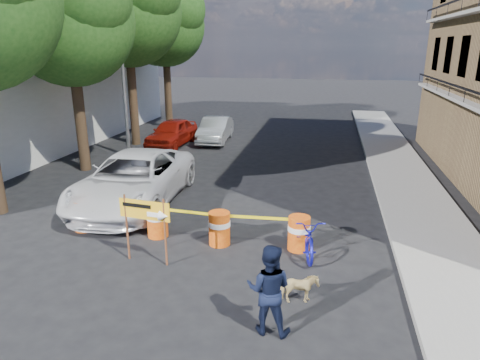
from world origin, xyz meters
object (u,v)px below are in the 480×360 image
at_px(pedestrian, 269,289).
at_px(sedan_red, 172,132).
at_px(barrel_far_right, 299,232).
at_px(barrel_mid_right, 219,228).
at_px(detour_sign, 150,216).
at_px(dog, 299,289).
at_px(sedan_silver, 216,130).
at_px(bicycle, 307,216).
at_px(suv_white, 134,179).
at_px(barrel_far_left, 84,214).
at_px(barrel_mid_left, 157,220).

relative_size(pedestrian, sedan_red, 0.43).
distance_m(barrel_far_right, sedan_red, 13.09).
bearing_deg(barrel_mid_right, detour_sign, -134.91).
height_order(dog, sedan_silver, sedan_silver).
bearing_deg(bicycle, barrel_far_right, 127.91).
distance_m(detour_sign, sedan_red, 12.88).
height_order(detour_sign, suv_white, detour_sign).
bearing_deg(barrel_far_right, bicycle, -39.08).
bearing_deg(suv_white, detour_sign, -61.98).
xyz_separation_m(barrel_mid_right, pedestrian, (1.77, -3.31, 0.39)).
distance_m(barrel_far_right, suv_white, 6.04).
bearing_deg(suv_white, sedan_silver, 86.49).
distance_m(barrel_mid_right, sedan_red, 12.14).
xyz_separation_m(pedestrian, sedan_silver, (-5.11, 15.55, -0.20)).
height_order(barrel_far_left, sedan_red, sedan_red).
xyz_separation_m(barrel_mid_right, barrel_far_right, (2.07, 0.12, 0.00)).
height_order(barrel_far_left, barrel_mid_right, same).
bearing_deg(sedan_red, barrel_far_right, -51.38).
relative_size(barrel_far_left, barrel_far_right, 1.00).
distance_m(barrel_far_left, sedan_red, 10.85).
distance_m(barrel_far_left, dog, 6.72).
height_order(barrel_far_left, pedestrian, pedestrian).
xyz_separation_m(barrel_mid_right, suv_white, (-3.52, 2.40, 0.37)).
height_order(barrel_mid_left, barrel_far_right, same).
bearing_deg(suv_white, barrel_mid_left, -55.21).
height_order(barrel_far_left, barrel_mid_left, same).
bearing_deg(dog, suv_white, 36.39).
xyz_separation_m(detour_sign, sedan_silver, (-2.02, 13.56, -0.56)).
bearing_deg(barrel_far_right, barrel_far_left, 179.89).
bearing_deg(barrel_mid_right, bicycle, -0.72).
bearing_deg(suv_white, sedan_red, 99.63).
xyz_separation_m(barrel_far_left, sedan_silver, (0.67, 12.11, 0.19)).
bearing_deg(pedestrian, sedan_red, -60.59).
bearing_deg(sedan_silver, pedestrian, -75.51).
relative_size(detour_sign, dog, 2.17).
xyz_separation_m(detour_sign, sedan_red, (-4.02, 12.23, -0.54)).
height_order(barrel_far_left, dog, barrel_far_left).
bearing_deg(bicycle, barrel_mid_right, 166.26).
height_order(dog, sedan_red, sedan_red).
relative_size(detour_sign, bicycle, 0.84).
relative_size(barrel_far_right, suv_white, 0.15).
relative_size(barrel_mid_left, bicycle, 0.45).
xyz_separation_m(barrel_far_left, suv_white, (0.49, 2.27, 0.37)).
xyz_separation_m(barrel_far_right, bicycle, (0.18, -0.15, 0.53)).
height_order(barrel_mid_right, sedan_silver, sedan_silver).
bearing_deg(bicycle, pedestrian, -111.40).
height_order(barrel_mid_left, suv_white, suv_white).
xyz_separation_m(barrel_mid_left, detour_sign, (0.47, -1.46, 0.75)).
relative_size(dog, sedan_silver, 0.19).
relative_size(barrel_far_left, barrel_mid_right, 1.00).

